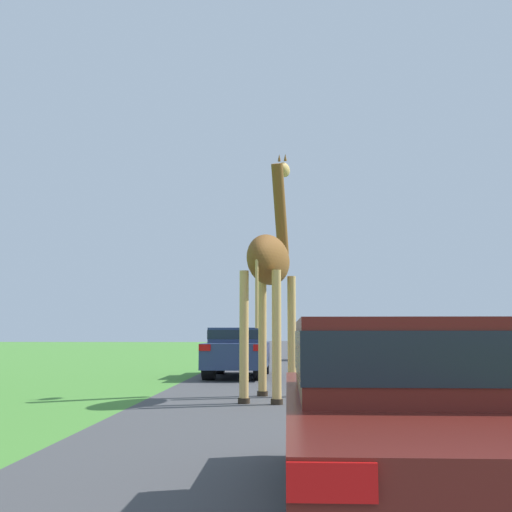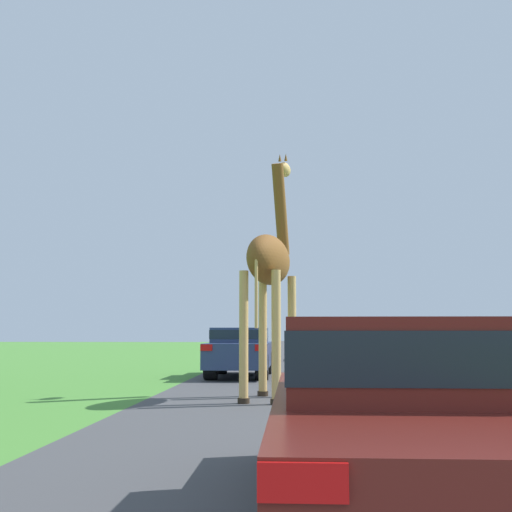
% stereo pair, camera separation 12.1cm
% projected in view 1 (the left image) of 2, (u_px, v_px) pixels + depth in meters
% --- Properties ---
extents(road, '(7.52, 120.00, 0.00)m').
position_uv_depth(road, '(311.00, 360.00, 29.11)').
color(road, '#424244').
rests_on(road, ground).
extents(giraffe_near_road, '(1.09, 2.74, 5.08)m').
position_uv_depth(giraffe_near_road, '(270.00, 267.00, 12.37)').
color(giraffe_near_road, tan).
rests_on(giraffe_near_road, ground).
extents(car_lead_maroon, '(1.72, 4.64, 1.35)m').
position_uv_depth(car_lead_maroon, '(411.00, 410.00, 4.43)').
color(car_lead_maroon, '#561914').
rests_on(car_lead_maroon, ground).
extents(car_queue_right, '(1.70, 4.07, 1.38)m').
position_uv_depth(car_queue_right, '(238.00, 350.00, 18.29)').
color(car_queue_right, navy).
rests_on(car_queue_right, ground).
extents(car_queue_left, '(1.84, 4.24, 1.42)m').
position_uv_depth(car_queue_left, '(327.00, 343.00, 28.98)').
color(car_queue_left, maroon).
rests_on(car_queue_left, ground).
extents(car_far_ahead, '(1.72, 4.65, 1.40)m').
position_uv_depth(car_far_ahead, '(387.00, 355.00, 14.70)').
color(car_far_ahead, silver).
rests_on(car_far_ahead, ground).
extents(car_verge_right, '(1.86, 4.77, 1.32)m').
position_uv_depth(car_verge_right, '(404.00, 350.00, 19.84)').
color(car_verge_right, '#144C28').
rests_on(car_verge_right, ground).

